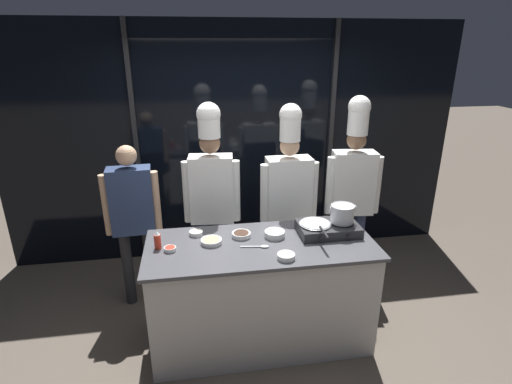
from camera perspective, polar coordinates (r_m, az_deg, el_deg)
ground_plane at (r=3.77m, az=0.64°, el=-20.02°), size 24.00×24.00×0.00m
window_wall_back at (r=4.64m, az=-2.79°, el=6.80°), size 5.23×0.09×2.70m
demo_counter at (r=3.49m, az=0.67°, el=-14.15°), size 1.85×0.79×0.94m
portable_stove at (r=3.44m, az=10.26°, el=-5.12°), size 0.51×0.34×0.10m
frying_pan at (r=3.37m, az=8.49°, el=-4.23°), size 0.27×0.46×0.04m
stock_pot at (r=3.42m, az=12.24°, el=-2.98°), size 0.23×0.20×0.15m
squeeze_bottle_chili at (r=3.23m, az=-13.90°, el=-6.69°), size 0.05×0.05×0.15m
prep_bowl_soy_glaze at (r=3.34m, az=-2.12°, el=-6.05°), size 0.16×0.16×0.04m
prep_bowl_chili_flakes at (r=3.19m, az=-12.17°, el=-7.92°), size 0.10×0.10×0.03m
prep_bowl_mushrooms at (r=3.25m, az=-6.40°, el=-6.96°), size 0.17×0.17×0.04m
prep_bowl_rice at (r=3.33m, az=2.68°, el=-5.94°), size 0.17×0.17×0.05m
prep_bowl_ginger at (r=3.02m, az=4.33°, el=-9.09°), size 0.14×0.14×0.04m
prep_bowl_onion at (r=3.40m, az=-8.58°, el=-5.77°), size 0.11×0.11×0.04m
serving_spoon_slotted at (r=3.18m, az=0.62°, el=-7.79°), size 0.23×0.06×0.02m
person_guest at (r=3.89m, az=-17.19°, el=-2.68°), size 0.51×0.23×1.61m
chef_head at (r=3.84m, az=-6.37°, el=0.72°), size 0.54×0.25×1.96m
chef_sous at (r=3.94m, az=4.66°, el=0.53°), size 0.58×0.23×1.94m
chef_line at (r=4.15m, az=13.68°, el=1.66°), size 0.56×0.27×1.99m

